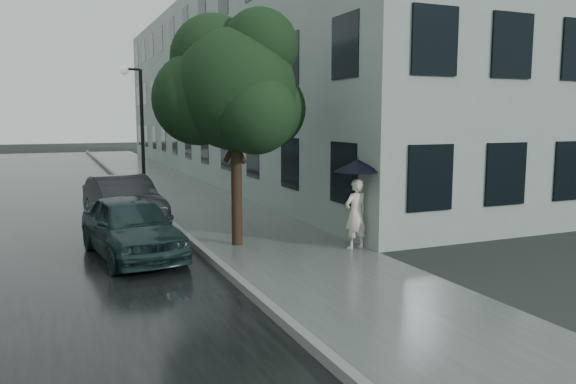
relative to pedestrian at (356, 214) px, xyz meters
name	(u,v)px	position (x,y,z in m)	size (l,w,h in m)	color
ground	(328,281)	(-1.70, -2.00, -0.80)	(120.00, 120.00, 0.00)	black
sidewalk	(189,196)	(-1.45, 10.00, -0.80)	(3.50, 60.00, 0.01)	slate
kerb_near	(140,197)	(-3.27, 10.00, -0.73)	(0.15, 60.00, 0.15)	slate
asphalt_road	(35,204)	(-6.78, 10.00, -0.80)	(6.85, 60.00, 0.00)	black
building_near	(252,88)	(3.77, 17.50, 3.70)	(7.02, 36.00, 9.00)	#8D9A93
pedestrian	(356,214)	(0.00, 0.00, 0.00)	(0.58, 0.38, 1.59)	silver
umbrella	(358,166)	(0.05, 0.02, 1.08)	(1.20, 1.20, 1.14)	black
street_tree	(234,88)	(-2.30, 1.58, 2.81)	(3.60, 3.27, 5.36)	#332619
lamp_post	(137,124)	(-3.31, 9.64, 1.91)	(0.84, 0.37, 4.71)	black
car_near	(131,226)	(-4.71, 1.27, -0.14)	(1.55, 3.86, 1.31)	#1C2F30
car_far	(123,201)	(-4.44, 4.84, -0.12)	(1.43, 4.10, 1.35)	#24262A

